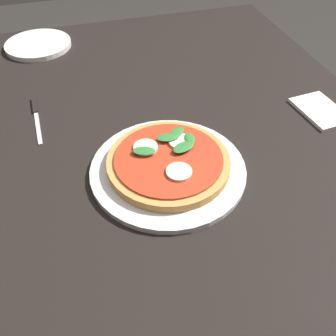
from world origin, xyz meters
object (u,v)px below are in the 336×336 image
at_px(plate_white, 38,45).
at_px(knife, 36,114).
at_px(pizza, 169,161).
at_px(serving_tray, 168,169).
at_px(dining_table, 164,169).
at_px(napkin, 321,110).

xyz_separation_m(plate_white, knife, (0.35, -0.02, -0.00)).
height_order(pizza, plate_white, pizza).
xyz_separation_m(serving_tray, knife, (-0.26, -0.24, -0.00)).
relative_size(dining_table, serving_tray, 4.17).
bearing_deg(knife, napkin, 74.72).
xyz_separation_m(dining_table, serving_tray, (0.11, -0.02, 0.11)).
bearing_deg(knife, pizza, 42.98).
relative_size(pizza, knife, 1.33).
relative_size(pizza, plate_white, 1.25).
bearing_deg(napkin, serving_tray, -77.11).
bearing_deg(napkin, plate_white, -130.10).
bearing_deg(napkin, dining_table, -92.64).
bearing_deg(dining_table, serving_tray, -11.66).
xyz_separation_m(pizza, plate_white, (-0.61, -0.22, -0.02)).
xyz_separation_m(pizza, knife, (-0.26, -0.24, -0.02)).
height_order(plate_white, knife, plate_white).
relative_size(dining_table, plate_white, 6.61).
distance_m(napkin, knife, 0.66).
bearing_deg(dining_table, napkin, 87.36).
distance_m(plate_white, knife, 0.35).
height_order(serving_tray, napkin, serving_tray).
bearing_deg(pizza, dining_table, 169.08).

